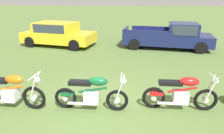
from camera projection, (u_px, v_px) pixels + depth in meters
ground_plane at (96, 104)px, 5.89m from camera, size 120.00×120.00×0.00m
motorcycle_orange at (10, 91)px, 5.60m from camera, size 2.05×0.64×1.02m
motorcycle_green at (92, 93)px, 5.49m from camera, size 2.02×0.64×1.02m
motorcycle_red at (181, 93)px, 5.49m from camera, size 2.00×0.64×1.02m
car_yellow at (58, 33)px, 12.52m from camera, size 4.63×2.75×1.43m
pickup_truck_navy at (171, 36)px, 11.89m from camera, size 5.19×2.61×1.49m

